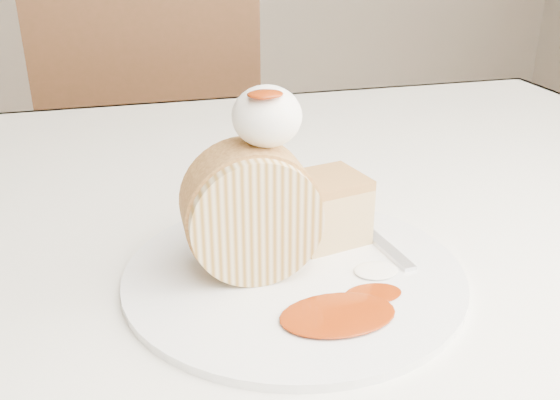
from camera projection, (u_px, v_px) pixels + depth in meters
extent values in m
cube|color=white|center=(206.00, 223.00, 0.69)|extent=(1.40, 0.90, 0.04)
cube|color=white|center=(172.00, 177.00, 1.13)|extent=(1.40, 0.01, 0.28)
cylinder|color=brown|center=(480.00, 274.00, 1.32)|extent=(0.06, 0.06, 0.71)
cube|color=brown|center=(149.00, 158.00, 1.60)|extent=(0.49, 0.49, 0.04)
cube|color=brown|center=(149.00, 71.00, 1.30)|extent=(0.47, 0.06, 0.49)
cylinder|color=brown|center=(215.00, 206.00, 1.93)|extent=(0.04, 0.04, 0.46)
cylinder|color=brown|center=(79.00, 223.00, 1.82)|extent=(0.04, 0.04, 0.46)
cylinder|color=brown|center=(247.00, 270.00, 1.58)|extent=(0.04, 0.04, 0.46)
cylinder|color=brown|center=(81.00, 295.00, 1.47)|extent=(0.04, 0.04, 0.46)
cylinder|color=white|center=(294.00, 274.00, 0.55)|extent=(0.35, 0.35, 0.01)
cylinder|color=beige|center=(251.00, 212.00, 0.52)|extent=(0.11, 0.06, 0.11)
cube|color=tan|center=(327.00, 212.00, 0.59)|extent=(0.08, 0.07, 0.06)
ellipsoid|color=white|center=(267.00, 116.00, 0.50)|extent=(0.06, 0.06, 0.05)
ellipsoid|color=maroon|center=(265.00, 86.00, 0.48)|extent=(0.03, 0.02, 0.01)
cube|color=silver|center=(375.00, 238.00, 0.60)|extent=(0.04, 0.18, 0.00)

